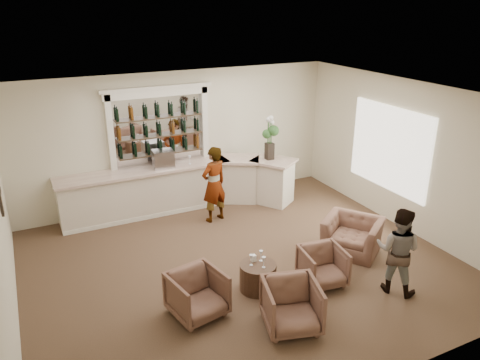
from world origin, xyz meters
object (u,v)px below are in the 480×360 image
sommelier (214,184)px  armchair_left (197,294)px  bar_counter (181,187)px  flower_vase (270,135)px  armchair_far (352,236)px  armchair_center (292,306)px  cocktail_table (258,277)px  guest (398,251)px  armchair_right (323,266)px  espresso_machine (163,159)px

sommelier → armchair_left: sommelier is taller
armchair_left → bar_counter: bearing=63.0°
sommelier → flower_vase: flower_vase is taller
flower_vase → armchair_left: bearing=-133.2°
armchair_far → armchair_left: bearing=-117.4°
bar_counter → flower_vase: size_ratio=5.20×
flower_vase → sommelier: bearing=-166.6°
armchair_center → flower_vase: 5.14m
armchair_left → armchair_far: (3.58, 0.54, -0.02)m
armchair_center → armchair_far: size_ratio=0.78×
cocktail_table → armchair_left: 1.25m
armchair_center → guest: bearing=17.5°
armchair_far → flower_vase: bearing=149.2°
guest → armchair_right: bearing=19.7°
armchair_right → guest: bearing=-27.8°
cocktail_table → armchair_right: bearing=-17.1°
armchair_far → cocktail_table: bearing=-117.8°
sommelier → armchair_left: bearing=46.6°
cocktail_table → bar_counter: bearing=90.9°
armchair_left → armchair_far: size_ratio=0.76×
bar_counter → armchair_far: (2.42, -3.51, -0.21)m
cocktail_table → espresso_machine: bearing=96.6°
espresso_machine → armchair_center: bearing=-79.8°
flower_vase → espresso_machine: bearing=167.3°
guest → flower_vase: flower_vase is taller
bar_counter → sommelier: size_ratio=3.19×
sommelier → armchair_far: (1.94, -2.59, -0.54)m
bar_counter → armchair_left: (-1.17, -4.05, -0.19)m
armchair_center → cocktail_table: bearing=104.7°
bar_counter → armchair_right: size_ratio=7.45×
bar_counter → flower_vase: flower_vase is taller
bar_counter → armchair_right: bearing=-74.1°
guest → armchair_right: (-1.02, 0.74, -0.44)m
sommelier → armchair_left: 3.58m
espresso_machine → armchair_right: bearing=-64.1°
cocktail_table → armchair_center: (-0.02, -1.15, 0.14)m
flower_vase → cocktail_table: bearing=-122.1°
cocktail_table → espresso_machine: espresso_machine is taller
guest → cocktail_table: bearing=28.8°
armchair_right → cocktail_table: bearing=170.9°
sommelier → espresso_machine: size_ratio=3.80×
sommelier → armchair_far: bearing=111.1°
armchair_left → flower_vase: 5.04m
sommelier → armchair_right: size_ratio=2.34×
cocktail_table → armchair_left: armchair_left is taller
cocktail_table → espresso_machine: (-0.45, 3.90, 1.10)m
bar_counter → armchair_center: 5.00m
guest → armchair_far: (0.20, 1.42, -0.43)m
bar_counter → armchair_center: bearing=-89.6°
guest → armchair_left: size_ratio=1.89×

